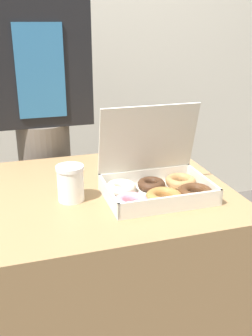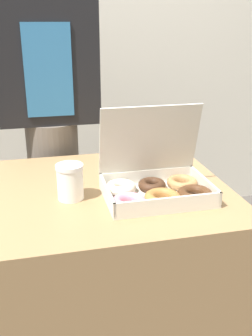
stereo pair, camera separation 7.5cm
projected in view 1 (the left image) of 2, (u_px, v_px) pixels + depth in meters
The scene contains 5 objects.
wall_back at pixel (47, 19), 2.32m from camera, with size 10.00×0.05×2.60m.
table at pixel (106, 285), 1.44m from camera, with size 0.81×0.72×0.77m.
donut_box at pixel (157, 184), 1.23m from camera, with size 0.34×0.24×0.28m.
coffee_cup at pixel (71, 183), 1.20m from camera, with size 0.09×0.09×0.11m.
person_customer at pixel (41, 110), 1.68m from camera, with size 0.42×0.23×1.69m.
Camera 1 is at (-0.28, -1.16, 1.29)m, focal length 42.00 mm.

